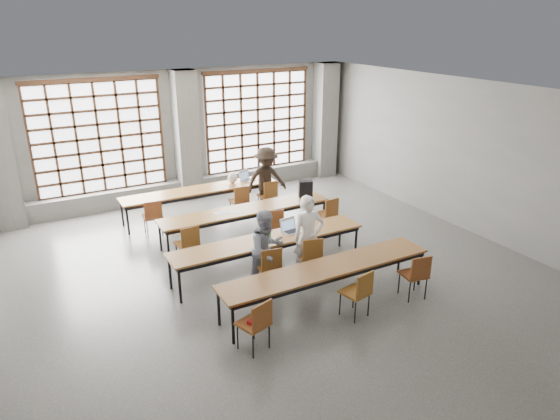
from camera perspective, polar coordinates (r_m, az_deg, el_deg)
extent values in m
plane|color=#4B4B49|center=(10.00, -0.11, -7.27)|extent=(11.00, 11.00, 0.00)
plane|color=silver|center=(8.88, -0.13, 13.01)|extent=(11.00, 11.00, 0.00)
plane|color=slate|center=(14.19, -10.96, 8.53)|extent=(10.00, 0.00, 10.00)
plane|color=slate|center=(5.63, 28.78, -14.07)|extent=(10.00, 0.00, 10.00)
plane|color=slate|center=(12.39, 20.72, 5.72)|extent=(0.00, 11.00, 11.00)
cube|color=#595956|center=(13.28, -29.33, 5.33)|extent=(0.60, 0.55, 3.50)
cube|color=#595956|center=(13.93, -10.59, 8.32)|extent=(0.60, 0.55, 3.50)
cube|color=#595956|center=(15.89, 5.17, 10.14)|extent=(0.60, 0.55, 3.50)
cube|color=white|center=(13.64, -20.03, 7.78)|extent=(3.20, 0.02, 2.80)
cube|color=black|center=(13.57, -19.97, 7.72)|extent=(3.20, 0.05, 2.80)
cube|color=black|center=(13.94, -19.24, 1.93)|extent=(3.32, 0.07, 0.10)
cube|color=black|center=(13.34, -20.76, 13.77)|extent=(3.32, 0.07, 0.10)
cube|color=white|center=(14.97, -2.67, 10.11)|extent=(3.20, 0.02, 2.80)
cube|color=black|center=(14.90, -2.53, 10.06)|extent=(3.20, 0.05, 2.80)
cube|color=black|center=(15.24, -2.45, 4.71)|extent=(3.32, 0.07, 0.10)
cube|color=black|center=(14.69, -2.63, 15.62)|extent=(3.32, 0.07, 0.10)
cube|color=#595956|center=(14.40, -10.30, 2.55)|extent=(9.80, 0.35, 0.50)
cube|color=brown|center=(12.71, -9.06, 2.31)|extent=(4.00, 0.70, 0.04)
cube|color=black|center=(12.73, -9.04, 2.05)|extent=(3.90, 0.64, 0.08)
cylinder|color=black|center=(12.11, -17.01, -1.20)|extent=(0.05, 0.05, 0.69)
cylinder|color=black|center=(12.64, -17.60, -0.32)|extent=(0.05, 0.05, 0.69)
cylinder|color=black|center=(13.31, -0.76, 1.78)|extent=(0.05, 0.05, 0.69)
cylinder|color=black|center=(13.80, -1.90, 2.48)|extent=(0.05, 0.05, 0.69)
cube|color=brown|center=(11.27, -3.89, 0.05)|extent=(4.00, 0.70, 0.04)
cube|color=black|center=(11.29, -3.89, -0.23)|extent=(3.90, 0.64, 0.08)
cylinder|color=black|center=(10.56, -12.66, -4.10)|extent=(0.05, 0.05, 0.69)
cylinder|color=black|center=(11.07, -13.54, -2.96)|extent=(0.05, 0.05, 0.69)
cylinder|color=black|center=(12.05, 5.03, -0.42)|extent=(0.05, 0.05, 0.69)
cylinder|color=black|center=(12.50, 3.57, 0.43)|extent=(0.05, 0.05, 0.69)
cube|color=brown|center=(9.76, -1.31, -3.37)|extent=(4.00, 0.70, 0.04)
cube|color=black|center=(9.78, -1.30, -3.69)|extent=(3.90, 0.64, 0.08)
cylinder|color=black|center=(9.04, -11.38, -8.51)|extent=(0.05, 0.05, 0.69)
cylinder|color=black|center=(9.54, -12.47, -6.96)|extent=(0.05, 0.05, 0.69)
cylinder|color=black|center=(10.64, 8.67, -3.62)|extent=(0.05, 0.05, 0.69)
cylinder|color=black|center=(11.06, 6.87, -2.53)|extent=(0.05, 0.05, 0.69)
cube|color=brown|center=(8.73, 5.43, -6.58)|extent=(4.00, 0.70, 0.04)
cube|color=black|center=(8.75, 5.41, -6.93)|extent=(3.90, 0.64, 0.08)
cylinder|color=black|center=(7.89, -5.39, -12.92)|extent=(0.05, 0.05, 0.69)
cylinder|color=black|center=(8.35, -7.03, -10.93)|extent=(0.05, 0.05, 0.69)
cylinder|color=black|center=(9.81, 15.72, -6.43)|extent=(0.05, 0.05, 0.69)
cylinder|color=black|center=(10.18, 13.47, -5.16)|extent=(0.05, 0.05, 0.69)
cube|color=brown|center=(11.93, -14.37, -0.70)|extent=(0.45, 0.45, 0.04)
cube|color=brown|center=(11.67, -14.29, 0.01)|extent=(0.40, 0.06, 0.40)
cylinder|color=black|center=(12.02, -14.27, -1.70)|extent=(0.02, 0.02, 0.45)
cube|color=brown|center=(12.59, -4.71, 1.07)|extent=(0.43, 0.43, 0.04)
cube|color=brown|center=(12.34, -4.38, 1.79)|extent=(0.40, 0.04, 0.40)
cylinder|color=black|center=(12.67, -4.68, 0.11)|extent=(0.02, 0.02, 0.45)
cube|color=brown|center=(12.92, -1.48, 1.66)|extent=(0.43, 0.43, 0.04)
cube|color=brown|center=(12.68, -1.05, 2.38)|extent=(0.40, 0.04, 0.40)
cylinder|color=black|center=(12.99, -1.47, 0.72)|extent=(0.02, 0.02, 0.45)
cube|color=brown|center=(10.37, -10.60, -3.78)|extent=(0.46, 0.46, 0.04)
cube|color=brown|center=(10.11, -10.20, -3.00)|extent=(0.40, 0.07, 0.40)
cylinder|color=black|center=(10.46, -10.52, -4.90)|extent=(0.02, 0.02, 0.45)
cube|color=brown|center=(11.07, -0.78, -1.74)|extent=(0.53, 0.53, 0.04)
cube|color=brown|center=(10.80, -0.59, -1.02)|extent=(0.39, 0.15, 0.40)
cylinder|color=black|center=(11.16, -0.77, -2.81)|extent=(0.02, 0.02, 0.45)
cube|color=brown|center=(11.75, 5.26, -0.46)|extent=(0.47, 0.47, 0.04)
cube|color=brown|center=(11.53, 5.96, 0.31)|extent=(0.40, 0.08, 0.40)
cylinder|color=black|center=(11.83, 5.22, -1.47)|extent=(0.02, 0.02, 0.45)
cube|color=brown|center=(9.31, -1.36, -6.42)|extent=(0.47, 0.47, 0.04)
cube|color=brown|center=(9.03, -0.94, -5.68)|extent=(0.40, 0.08, 0.40)
cylinder|color=black|center=(9.41, -1.35, -7.64)|extent=(0.02, 0.02, 0.45)
cube|color=brown|center=(9.71, 3.37, -5.23)|extent=(0.51, 0.51, 0.04)
cube|color=brown|center=(9.44, 3.79, -4.50)|extent=(0.40, 0.12, 0.40)
cylinder|color=black|center=(9.81, 3.34, -6.41)|extent=(0.02, 0.02, 0.45)
cube|color=brown|center=(7.71, -3.09, -12.82)|extent=(0.53, 0.53, 0.04)
cube|color=brown|center=(7.46, -2.04, -11.96)|extent=(0.39, 0.15, 0.40)
cylinder|color=black|center=(7.84, -3.06, -14.19)|extent=(0.02, 0.02, 0.45)
cube|color=brown|center=(8.57, 8.57, -9.28)|extent=(0.50, 0.50, 0.04)
cube|color=brown|center=(8.35, 9.69, -8.42)|extent=(0.40, 0.11, 0.40)
cylinder|color=black|center=(8.68, 8.49, -10.56)|extent=(0.02, 0.02, 0.45)
cube|color=brown|center=(9.33, 15.01, -7.12)|extent=(0.48, 0.48, 0.04)
cube|color=brown|center=(9.09, 15.85, -6.38)|extent=(0.40, 0.09, 0.40)
cylinder|color=black|center=(9.44, 14.88, -8.32)|extent=(0.02, 0.02, 0.45)
imported|color=white|center=(9.58, 3.26, -3.11)|extent=(0.68, 0.52, 1.65)
imported|color=#1A244E|center=(9.20, -1.52, -4.56)|extent=(0.84, 0.71, 1.53)
imported|color=black|center=(12.83, -1.60, 3.44)|extent=(1.12, 0.66, 1.72)
cube|color=#B5B5BA|center=(10.03, 1.35, -2.48)|extent=(0.39, 0.30, 0.02)
cube|color=black|center=(10.01, 1.38, -2.43)|extent=(0.32, 0.21, 0.00)
cube|color=#B5B5BA|center=(10.08, 0.88, -1.60)|extent=(0.37, 0.11, 0.26)
cube|color=#86AFE7|center=(10.08, 0.92, -1.75)|extent=(0.31, 0.08, 0.21)
cube|color=#AAAAAF|center=(13.23, -3.65, 3.42)|extent=(0.44, 0.39, 0.02)
cube|color=black|center=(13.22, -3.62, 3.47)|extent=(0.35, 0.29, 0.00)
cube|color=#AAAAAF|center=(13.28, -4.13, 4.02)|extent=(0.35, 0.22, 0.26)
cube|color=#819BE0|center=(13.28, -4.09, 3.91)|extent=(0.30, 0.18, 0.21)
ellipsoid|color=silver|center=(10.16, 3.50, -2.13)|extent=(0.11, 0.08, 0.04)
cube|color=green|center=(9.77, -1.79, -2.91)|extent=(0.25, 0.10, 0.09)
cube|color=black|center=(9.74, -0.09, -3.22)|extent=(0.14, 0.11, 0.01)
cube|color=silver|center=(11.09, -6.81, -0.31)|extent=(0.30, 0.22, 0.00)
cube|color=white|center=(11.11, -5.19, -0.20)|extent=(0.36, 0.32, 0.00)
cube|color=black|center=(11.95, 2.94, 2.44)|extent=(0.37, 0.31, 0.40)
ellipsoid|color=silver|center=(13.02, -5.46, 3.68)|extent=(0.32, 0.29, 0.29)
cube|color=maroon|center=(7.68, -3.10, -12.51)|extent=(0.22, 0.15, 0.06)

